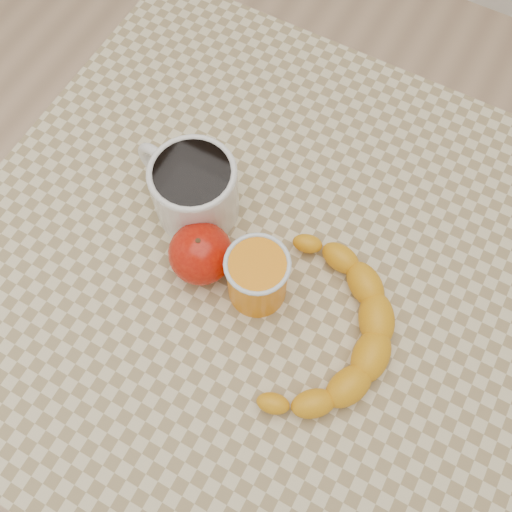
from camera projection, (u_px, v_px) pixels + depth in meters
The scene contains 6 objects.
ground at pixel (256, 378), 1.45m from camera, with size 3.00×3.00×0.00m, color tan.
table at pixel (256, 285), 0.84m from camera, with size 0.80×0.80×0.75m.
coffee_mug at pixel (193, 188), 0.75m from camera, with size 0.17×0.13×0.10m.
orange_juice_glass at pixel (257, 277), 0.70m from camera, with size 0.08×0.08×0.09m.
apple at pixel (201, 253), 0.73m from camera, with size 0.10×0.10×0.08m.
banana at pixel (325, 331), 0.70m from camera, with size 0.22×0.30×0.05m, color orange, non-canonical shape.
Camera 1 is at (0.14, -0.26, 1.45)m, focal length 40.00 mm.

